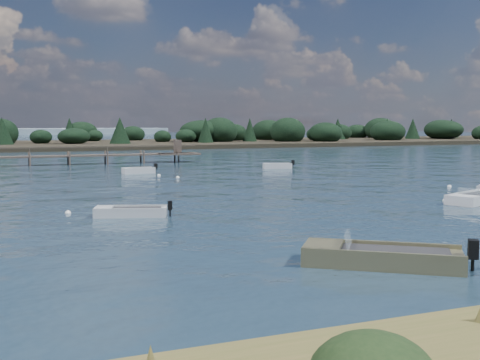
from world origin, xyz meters
name	(u,v)px	position (x,y,z in m)	size (l,w,h in m)	color
ground	(126,157)	(0.00, 60.00, 0.00)	(400.00, 400.00, 0.00)	#182A38
dinghy_near_olive	(382,260)	(-4.65, -6.31, 0.18)	(5.38, 4.71, 1.38)	#666244
dinghy_mid_white_a	(476,200)	(10.28, 5.10, 0.16)	(5.12, 3.48, 1.20)	silver
dinghy_mid_grey	(131,214)	(-10.29, 7.59, 0.14)	(4.03, 2.48, 1.01)	silver
tender_far_grey_b	(277,167)	(10.72, 33.78, 0.16)	(3.36, 1.81, 1.13)	silver
tender_far_white	(139,172)	(-4.15, 33.24, 0.16)	(3.40, 1.48, 1.15)	silver
buoy_a	(417,261)	(-3.08, -6.22, 0.00)	(0.32, 0.32, 0.32)	white
buoy_b	(445,201)	(9.09, 6.40, 0.00)	(0.32, 0.32, 0.32)	white
buoy_c	(68,213)	(-13.20, 9.82, 0.00)	(0.32, 0.32, 0.32)	white
buoy_d	(449,187)	(14.87, 12.61, 0.00)	(0.32, 0.32, 0.32)	white
buoy_e	(178,178)	(-1.95, 27.57, 0.00)	(0.32, 0.32, 0.32)	white
buoy_extra_a	(159,176)	(-2.95, 30.26, 0.00)	(0.32, 0.32, 0.32)	white
far_headland	(204,136)	(25.00, 100.00, 1.96)	(190.00, 40.00, 5.80)	black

